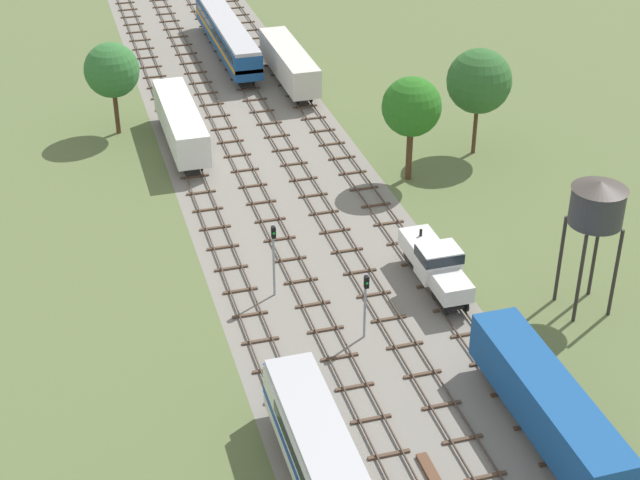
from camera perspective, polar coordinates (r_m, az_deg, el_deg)
name	(u,v)px	position (r m, az deg, el deg)	size (l,w,h in m)	color
ground_plane	(268,165)	(83.82, -3.03, 4.37)	(480.00, 480.00, 0.00)	#5B6B3D
ballast_bed	(268,165)	(83.82, -3.03, 4.37)	(16.89, 176.00, 0.01)	gray
track_far_left	(192,168)	(83.60, -7.50, 4.17)	(2.40, 126.00, 0.29)	#47382D
track_left	(241,162)	(84.24, -4.62, 4.55)	(2.40, 126.00, 0.29)	#47382D
track_centre_left	(290,156)	(85.09, -1.78, 4.92)	(2.40, 126.00, 0.29)	#47382D
track_centre	(337,150)	(86.15, 0.99, 5.26)	(2.40, 126.00, 0.29)	#47382D
freight_boxcar_centre_near	(547,403)	(54.82, 13.10, -9.26)	(2.87, 14.00, 3.60)	#194C8C
shunter_loco_centre_mid	(436,263)	(66.48, 6.78, -1.31)	(2.74, 8.46, 3.10)	white
freight_boxcar_far_left_midfar	(181,122)	(86.89, -8.13, 6.85)	(2.87, 14.00, 3.60)	white
freight_boxcar_centre_far	(289,62)	(99.96, -1.82, 10.33)	(2.87, 14.00, 3.60)	beige
passenger_coach_centre_left_farther	(227,33)	(108.33, -5.46, 11.91)	(2.96, 22.00, 3.80)	#194C8C
water_tower	(597,205)	(63.54, 15.88, 1.97)	(3.58, 3.58, 9.35)	#2D2826
signal_post_nearest	(365,297)	(60.64, 2.67, -3.37)	(0.28, 0.47, 4.74)	gray
signal_post_near	(274,251)	(64.51, -2.72, -0.67)	(0.28, 0.47, 5.48)	gray
lineside_tree_0	(479,81)	(84.45, 9.27, 9.13)	(5.54, 5.54, 9.42)	#4C331E
lineside_tree_2	(412,107)	(79.17, 5.36, 7.73)	(4.85, 4.85, 8.85)	#4C331E
lineside_tree_3	(112,70)	(89.48, -12.05, 9.65)	(4.90, 4.90, 8.49)	#4C331E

